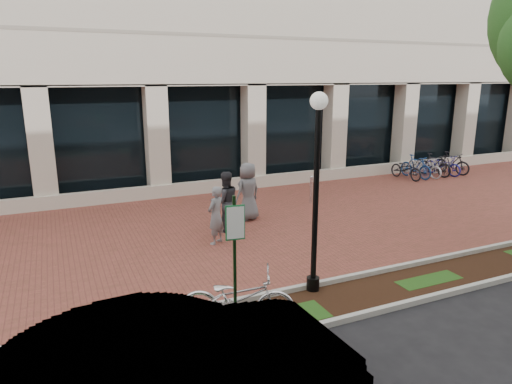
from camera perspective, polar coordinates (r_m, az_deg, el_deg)
name	(u,v)px	position (r m, az deg, el deg)	size (l,w,h in m)	color
ground	(258,225)	(14.32, 0.26, -4.10)	(120.00, 120.00, 0.00)	black
brick_plaza	(258,224)	(14.32, 0.26, -4.08)	(40.00, 9.00, 0.01)	brown
planting_strip	(360,296)	(10.13, 12.92, -12.52)	(40.00, 1.50, 0.01)	black
curb_plaza_side	(340,279)	(10.65, 10.48, -10.68)	(40.00, 0.12, 0.12)	#AAAAA1
curb_street_side	(384,309)	(9.59, 15.69, -13.94)	(40.00, 0.12, 0.12)	#AAAAA1
parking_sign	(235,249)	(7.90, -2.66, -7.16)	(0.34, 0.07, 2.57)	#133414
lamppost	(316,183)	(9.40, 7.54, 1.10)	(0.36, 0.36, 4.22)	black
locked_bicycle	(237,298)	(8.60, -2.33, -13.13)	(0.73, 2.10, 1.10)	silver
pedestrian_left	(216,215)	(12.54, -5.05, -2.93)	(0.60, 0.39, 1.63)	slate
pedestrian_mid	(225,202)	(13.52, -3.87, -1.22)	(0.89, 0.69, 1.82)	#2A2A2F
pedestrian_right	(248,192)	(14.57, -1.01, 0.06)	(0.92, 0.60, 1.88)	#5D5E62
bollard	(311,189)	(16.74, 6.91, 0.36)	(0.12, 0.12, 1.02)	silver
bike_rack_cluster	(429,166)	(22.56, 20.82, 3.06)	(3.62, 1.90, 1.05)	black
sedan_near_curb	(171,379)	(6.25, -10.59, -22.02)	(1.76, 5.06, 1.67)	silver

